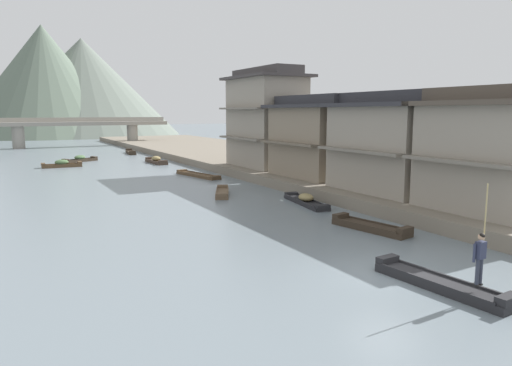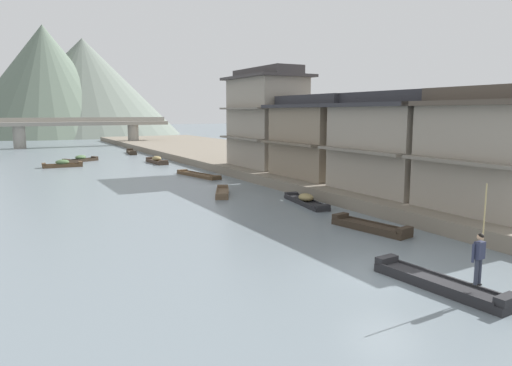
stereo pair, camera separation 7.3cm
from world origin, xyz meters
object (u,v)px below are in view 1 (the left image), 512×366
Objects in this scene: boat_crossing_west at (371,227)px; boat_midriver_drifting at (62,164)px; boat_midriver_upstream at (131,152)px; stone_bridge at (78,127)px; boat_moored_nearest at (222,193)px; boat_moored_third at (198,175)px; boatman_person at (480,253)px; house_waterfront_nearest at (496,151)px; boat_upstream_distant at (306,201)px; house_waterfront_second at (398,143)px; house_waterfront_narrow at (266,119)px; boat_foreground_poled at (440,284)px; boat_moored_second at (80,159)px; house_waterfront_tall at (314,137)px; boat_moored_far at (156,161)px.

boat_midriver_drifting is at bearing 105.62° from boat_crossing_west.
boat_midriver_upstream is 18.20m from stone_bridge.
boat_moored_nearest is 9.85m from boat_moored_third.
boat_midriver_upstream is at bearing -76.65° from stone_bridge.
boatman_person is 11.41m from house_waterfront_nearest.
house_waterfront_second reaches higher than boat_upstream_distant.
boat_crossing_west reaches higher than boat_moored_nearest.
boat_midriver_upstream is at bearing 101.61° from house_waterfront_narrow.
house_waterfront_second reaches higher than boat_foreground_poled.
boat_crossing_west is (9.83, -35.19, -0.12)m from boat_midriver_drifting.
boat_moored_nearest is at bearing -101.98° from boat_moored_third.
boat_moored_third is 7.94m from house_waterfront_narrow.
boat_moored_second is at bearing 107.88° from house_waterfront_nearest.
house_waterfront_second reaches higher than boat_crossing_west.
boat_foreground_poled is 72.13m from stone_bridge.
boat_upstream_distant is at bearing -85.31° from stone_bridge.
stone_bridge is at bearing 93.36° from boat_crossing_west.
boat_moored_nearest is 0.76× the size of boat_upstream_distant.
boatman_person reaches higher than boat_foreground_poled.
house_waterfront_nearest is at bearing -83.25° from boat_midriver_upstream.
boat_midriver_drifting is 27.50m from house_waterfront_tall.
boat_moored_nearest is 12.48m from boat_crossing_west.
boat_midriver_drifting is 16.13m from boat_midriver_upstream.
house_waterfront_narrow is at bearing -66.08° from boat_moored_far.
house_waterfront_narrow reaches higher than boat_moored_nearest.
house_waterfront_second reaches higher than stone_bridge.
house_waterfront_tall reaches higher than boat_moored_third.
stone_bridge is (-9.49, 52.45, -0.59)m from house_waterfront_tall.
boat_midriver_drifting is 40.62m from house_waterfront_nearest.
house_waterfront_second reaches higher than boat_moored_far.
boat_moored_second is 1.05× the size of boat_midriver_drifting.
boat_moored_second is 25.55m from stone_bridge.
boat_midriver_upstream is at bearing 89.61° from boat_crossing_west.
house_waterfront_tall reaches higher than boat_moored_far.
boat_upstream_distant is 0.17× the size of stone_bridge.
boat_moored_second is 10.84m from boat_midriver_upstream.
house_waterfront_nearest is 67.91m from stone_bridge.
house_waterfront_nearest is at bearing -93.30° from house_waterfront_second.
boat_moored_far reaches higher than boat_midriver_drifting.
boat_midriver_drifting is at bearing 108.42° from boat_moored_nearest.
boat_moored_nearest is 0.48× the size of house_waterfront_tall.
boat_upstream_distant is (4.22, 13.73, 0.05)m from boat_foreground_poled.
house_waterfront_nearest reaches higher than boat_midriver_upstream.
boat_moored_far is at bearing 92.40° from boat_upstream_distant.
boatman_person is at bearing -126.59° from house_waterfront_second.
boat_foreground_poled is 0.55× the size of house_waterfront_narrow.
house_waterfront_narrow is (15.75, -14.66, 4.74)m from boat_midriver_drifting.
stone_bridge is (-10.43, 60.18, -0.58)m from house_waterfront_second.
boat_moored_second is 0.69× the size of boat_moored_third.
boat_moored_far is at bearing 90.11° from boat_moored_third.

